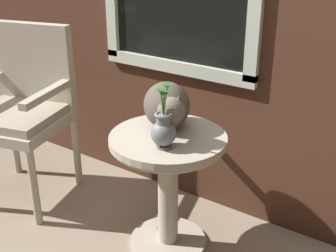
# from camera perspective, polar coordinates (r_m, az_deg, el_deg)

# --- Properties ---
(ground_plane) EXTENTS (6.00, 6.00, 0.00)m
(ground_plane) POSITION_cam_1_polar(r_m,az_deg,el_deg) (2.39, -7.62, -15.33)
(ground_plane) COLOR gray
(wicker_side_table) EXTENTS (0.56, 0.56, 0.62)m
(wicker_side_table) POSITION_cam_1_polar(r_m,az_deg,el_deg) (2.15, -0.00, -5.66)
(wicker_side_table) COLOR #B2A893
(wicker_side_table) RESTS_ON ground_plane
(wicker_chair) EXTENTS (0.63, 0.62, 1.02)m
(wicker_chair) POSITION_cam_1_polar(r_m,az_deg,el_deg) (2.71, -18.22, 2.79)
(wicker_chair) COLOR #B2A893
(wicker_chair) RESTS_ON ground_plane
(cat) EXTENTS (0.41, 0.45, 0.23)m
(cat) POSITION_cam_1_polar(r_m,az_deg,el_deg) (2.11, -0.12, 2.64)
(cat) COLOR brown
(cat) RESTS_ON wicker_side_table
(pewter_vase_with_ivy) EXTENTS (0.11, 0.13, 0.29)m
(pewter_vase_with_ivy) POSITION_cam_1_polar(r_m,az_deg,el_deg) (1.92, -0.59, -0.40)
(pewter_vase_with_ivy) COLOR slate
(pewter_vase_with_ivy) RESTS_ON wicker_side_table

